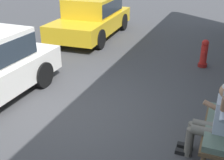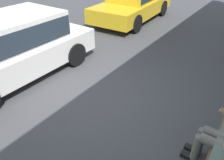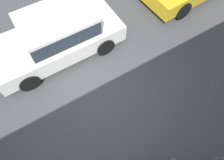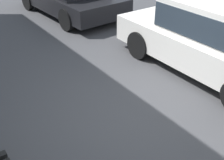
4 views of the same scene
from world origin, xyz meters
The scene contains 4 objects.
ground_plane centered at (0.00, 0.00, 0.00)m, with size 60.00×60.00×0.00m, color #424244.
person_on_phone centered at (0.28, 2.67, 0.72)m, with size 0.73×0.74×1.35m.
parked_car_near centered at (-5.52, -2.21, 0.82)m, with size 4.46×2.10×1.49m.
fire_hydrant centered at (-3.77, 2.16, 0.39)m, with size 0.38×0.26×0.81m.
Camera 1 is at (4.25, 2.60, 3.05)m, focal length 45.00 mm.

